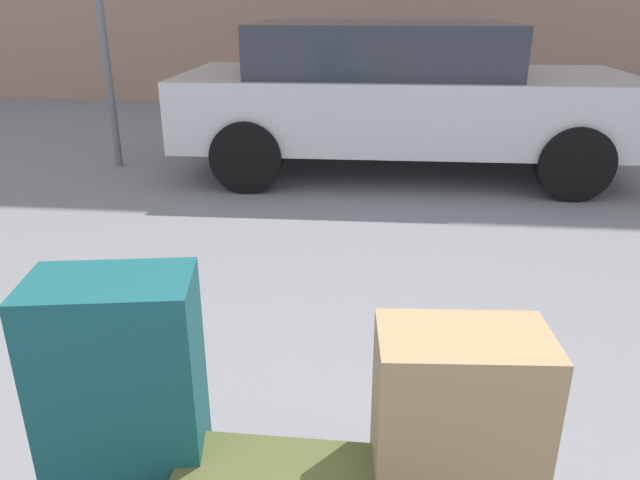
# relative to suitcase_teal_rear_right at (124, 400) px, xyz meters

# --- Properties ---
(suitcase_teal_rear_right) EXTENTS (0.43, 0.30, 0.68)m
(suitcase_teal_rear_right) POSITION_rel_suitcase_teal_rear_right_xyz_m (0.00, 0.00, 0.00)
(suitcase_teal_rear_right) COLOR #144C51
(suitcase_teal_rear_right) RESTS_ON luggage_cart
(suitcase_tan_front_left) EXTENTS (0.42, 0.27, 0.57)m
(suitcase_tan_front_left) POSITION_rel_suitcase_teal_rear_right_xyz_m (0.83, 0.02, -0.05)
(suitcase_tan_front_left) COLOR #9E7F56
(suitcase_tan_front_left) RESTS_ON luggage_cart
(parked_car) EXTENTS (4.34, 2.01, 1.42)m
(parked_car) POSITION_rel_suitcase_teal_rear_right_xyz_m (0.75, 4.84, 0.08)
(parked_car) COLOR silver
(parked_car) RESTS_ON ground_plane
(bollard_kerb_near) EXTENTS (0.26, 0.26, 0.70)m
(bollard_kerb_near) POSITION_rel_suitcase_teal_rear_right_xyz_m (2.53, 6.80, -0.33)
(bollard_kerb_near) COLOR #383838
(bollard_kerb_near) RESTS_ON ground_plane
(no_parking_sign) EXTENTS (0.48, 0.16, 2.52)m
(no_parking_sign) POSITION_rel_suitcase_teal_rear_right_xyz_m (-2.12, 4.67, 0.87)
(no_parking_sign) COLOR slate
(no_parking_sign) RESTS_ON ground_plane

